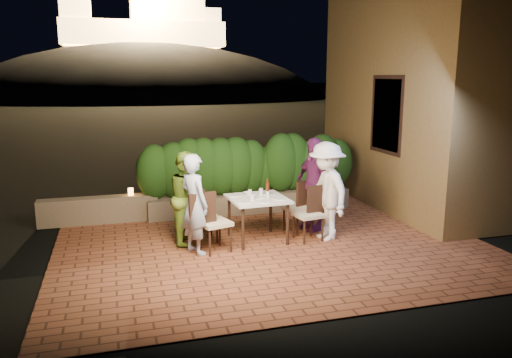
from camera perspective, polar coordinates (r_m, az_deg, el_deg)
name	(u,v)px	position (r m, az deg, el deg)	size (l,w,h in m)	color
ground	(276,249)	(8.24, 2.31, -8.01)	(400.00, 400.00, 0.00)	black
terrace_floor	(267,243)	(8.70, 1.27, -7.29)	(7.00, 6.00, 0.15)	brown
building_wall	(410,88)	(11.15, 17.14, 9.87)	(1.60, 5.00, 5.00)	olive
window_pane	(388,115)	(10.34, 14.83, 7.11)	(0.08, 1.00, 1.40)	black
window_frame	(387,115)	(10.33, 14.78, 7.11)	(0.06, 1.15, 1.55)	black
planter	(250,202)	(10.33, -0.63, -2.63)	(4.20, 0.55, 0.40)	brown
hedge	(250,166)	(10.18, -0.64, 1.47)	(4.00, 0.70, 1.10)	#1A3D10
parapet	(99,210)	(9.98, -17.51, -3.40)	(2.20, 0.30, 0.50)	brown
hill	(148,128)	(67.84, -12.25, 5.68)	(52.00, 40.00, 22.00)	black
fortress	(143,14)	(67.95, -12.80, 17.93)	(26.00, 8.00, 8.00)	#FFCC7A
dining_table	(258,219)	(8.48, 0.19, -4.60)	(0.94, 0.94, 0.75)	white
plate_nw	(244,202)	(8.06, -1.35, -2.66)	(0.20, 0.20, 0.01)	white
plate_sw	(235,195)	(8.52, -2.41, -1.88)	(0.23, 0.23, 0.01)	white
plate_ne	(279,199)	(8.30, 2.67, -2.26)	(0.22, 0.22, 0.01)	white
plate_se	(267,194)	(8.63, 1.30, -1.69)	(0.24, 0.24, 0.01)	white
plate_centre	(257,197)	(8.37, 0.16, -2.12)	(0.22, 0.22, 0.01)	white
plate_front	(265,202)	(8.10, 1.04, -2.59)	(0.23, 0.23, 0.01)	white
glass_nw	(252,197)	(8.17, -0.42, -2.11)	(0.06, 0.06, 0.11)	silver
glass_sw	(250,192)	(8.54, -0.70, -1.53)	(0.06, 0.06, 0.10)	silver
glass_ne	(268,195)	(8.37, 1.36, -1.80)	(0.06, 0.06, 0.10)	silver
glass_se	(261,192)	(8.54, 0.59, -1.47)	(0.07, 0.07, 0.12)	silver
beer_bottle	(267,187)	(8.46, 1.31, -0.94)	(0.06, 0.06, 0.31)	#4D1E0C
bowl	(249,193)	(8.61, -0.85, -1.63)	(0.16, 0.16, 0.04)	white
chair_left_front	(215,221)	(7.96, -4.74, -4.85)	(0.46, 0.46, 0.98)	black
chair_left_back	(204,215)	(8.49, -5.95, -4.11)	(0.42, 0.42, 0.91)	black
chair_right_front	(308,213)	(8.52, 5.99, -3.93)	(0.44, 0.44, 0.94)	black
chair_right_back	(298,207)	(8.99, 4.77, -3.19)	(0.42, 0.42, 0.90)	black
diner_blue	(194,204)	(7.83, -7.05, -2.87)	(0.58, 0.38, 1.59)	#9EAECC
diner_green	(188,197)	(8.38, -7.80, -2.08)	(0.75, 0.59, 1.55)	#8EBD3B
diner_white	(326,191)	(8.52, 8.03, -1.40)	(1.09, 0.62, 1.68)	white
diner_purple	(314,184)	(9.05, 6.63, -0.57)	(0.99, 0.41, 1.69)	#6B2360
parapet_lamp	(131,192)	(9.90, -14.12, -1.42)	(0.10, 0.10, 0.14)	orange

